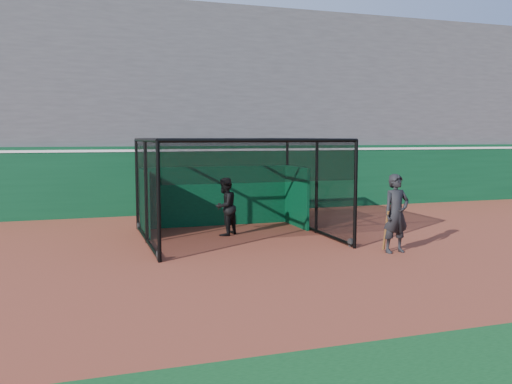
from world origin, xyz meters
name	(u,v)px	position (x,y,z in m)	size (l,w,h in m)	color
ground	(244,264)	(0.00, 0.00, 0.00)	(120.00, 120.00, 0.00)	brown
outfield_wall	(177,179)	(0.00, 8.50, 1.29)	(50.00, 0.50, 2.50)	#0B3D20
grandstand	(161,99)	(0.00, 12.27, 4.48)	(50.00, 7.85, 8.95)	#4C4C4F
batting_cage	(236,189)	(0.70, 3.13, 1.38)	(5.05, 4.82, 2.76)	black
batter	(225,207)	(0.51, 3.58, 0.84)	(0.81, 0.63, 1.67)	black
on_deck_player	(396,214)	(3.90, -0.01, 0.97)	(0.74, 0.52, 1.94)	black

